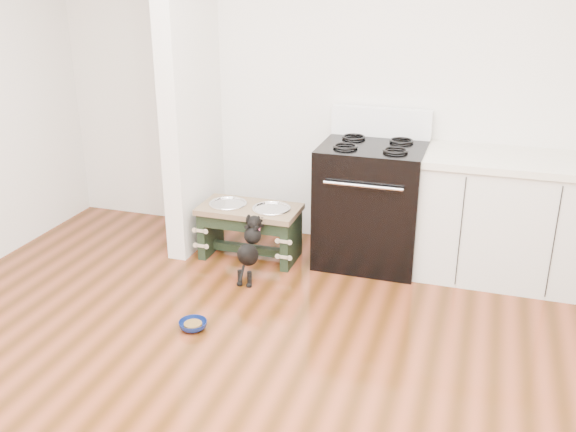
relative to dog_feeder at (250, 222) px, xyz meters
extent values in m
plane|color=#41220B|center=(0.64, -1.92, -0.30)|extent=(5.00, 5.00, 0.00)
plane|color=silver|center=(0.64, 0.58, 1.05)|extent=(5.00, 0.00, 5.00)
cube|color=silver|center=(-0.53, 0.18, 1.05)|extent=(0.15, 0.80, 2.70)
cube|color=black|center=(0.89, 0.24, 0.16)|extent=(0.76, 0.65, 0.92)
cube|color=black|center=(0.89, -0.07, 0.10)|extent=(0.58, 0.02, 0.50)
cylinder|color=silver|center=(0.89, -0.11, 0.42)|extent=(0.56, 0.02, 0.02)
cube|color=white|center=(0.89, 0.51, 0.73)|extent=(0.76, 0.08, 0.22)
torus|color=black|center=(0.71, 0.10, 0.63)|extent=(0.18, 0.18, 0.02)
torus|color=black|center=(1.07, 0.10, 0.63)|extent=(0.18, 0.18, 0.02)
torus|color=black|center=(0.71, 0.38, 0.63)|extent=(0.18, 0.18, 0.02)
torus|color=black|center=(1.07, 0.38, 0.63)|extent=(0.18, 0.18, 0.02)
cube|color=silver|center=(1.87, 0.26, 0.13)|extent=(1.20, 0.60, 0.86)
cube|color=beige|center=(1.87, 0.26, 0.59)|extent=(1.24, 0.64, 0.05)
cube|color=black|center=(1.87, 0.00, -0.25)|extent=(1.20, 0.06, 0.10)
cube|color=black|center=(-0.34, 0.01, -0.11)|extent=(0.06, 0.37, 0.38)
cube|color=black|center=(0.34, 0.01, -0.11)|extent=(0.06, 0.37, 0.38)
cube|color=black|center=(0.00, -0.16, 0.03)|extent=(0.61, 0.03, 0.09)
cube|color=black|center=(0.00, 0.01, -0.24)|extent=(0.61, 0.06, 0.06)
cube|color=brown|center=(0.00, 0.01, 0.10)|extent=(0.77, 0.41, 0.04)
cylinder|color=silver|center=(-0.18, 0.01, 0.10)|extent=(0.26, 0.26, 0.05)
cylinder|color=silver|center=(0.18, 0.01, 0.10)|extent=(0.26, 0.26, 0.05)
torus|color=silver|center=(-0.18, 0.01, 0.13)|extent=(0.30, 0.30, 0.02)
torus|color=silver|center=(0.18, 0.01, 0.13)|extent=(0.30, 0.30, 0.02)
cylinder|color=black|center=(0.10, -0.47, -0.24)|extent=(0.03, 0.03, 0.12)
cylinder|color=black|center=(0.17, -0.47, -0.24)|extent=(0.03, 0.03, 0.12)
sphere|color=black|center=(0.10, -0.48, -0.29)|extent=(0.04, 0.04, 0.04)
sphere|color=black|center=(0.17, -0.48, -0.29)|extent=(0.04, 0.04, 0.04)
ellipsoid|color=black|center=(0.14, -0.39, -0.09)|extent=(0.13, 0.31, 0.28)
sphere|color=black|center=(0.14, -0.29, 0.02)|extent=(0.13, 0.13, 0.13)
sphere|color=black|center=(0.14, -0.26, 0.10)|extent=(0.11, 0.11, 0.11)
sphere|color=black|center=(0.10, -0.18, 0.10)|extent=(0.04, 0.04, 0.04)
sphere|color=black|center=(0.17, -0.18, 0.10)|extent=(0.04, 0.04, 0.04)
cylinder|color=black|center=(0.14, -0.51, -0.18)|extent=(0.02, 0.09, 0.10)
torus|color=#E34266|center=(0.14, -0.27, 0.06)|extent=(0.10, 0.07, 0.10)
imported|color=#0B194F|center=(0.04, -1.12, -0.27)|extent=(0.23, 0.23, 0.06)
cylinder|color=brown|center=(0.04, -1.12, -0.27)|extent=(0.11, 0.11, 0.02)
camera|label=1|loc=(1.69, -4.27, 1.85)|focal=40.00mm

